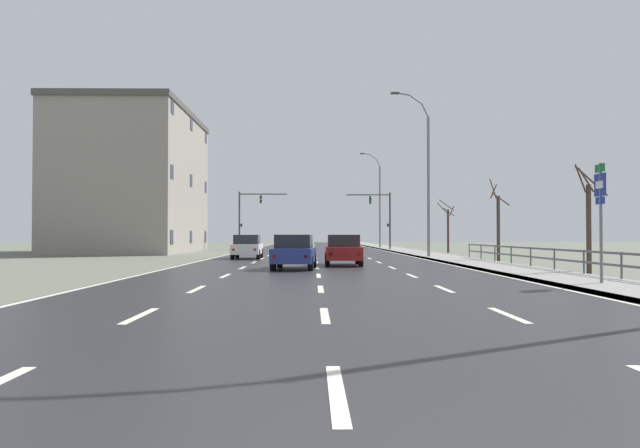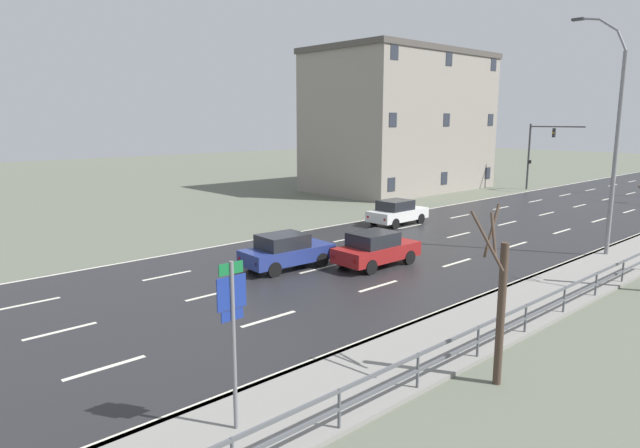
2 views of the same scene
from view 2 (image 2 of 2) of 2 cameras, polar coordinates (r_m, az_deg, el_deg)
ground_plane at (r=44.33m, az=23.83°, el=1.28°), size 160.00×160.00×0.12m
road_asphalt_strip at (r=55.44m, az=28.87°, el=2.64°), size 14.00×120.00×0.03m
guardrail at (r=14.81m, az=13.22°, el=-12.44°), size 0.07×29.03×1.00m
street_lamp_midground at (r=29.41m, az=27.93°, el=7.56°), size 2.63×0.24×11.24m
highway_sign at (r=11.47m, az=-8.95°, el=-10.24°), size 0.09×0.68×3.71m
traffic_signal_left at (r=55.53m, az=21.56°, el=7.40°), size 5.09×0.36×6.12m
car_mid_centre at (r=24.36m, az=-3.50°, el=-2.77°), size 2.03×4.20×1.57m
car_far_left at (r=34.87m, az=7.93°, el=1.22°), size 1.88×4.12×1.57m
car_distant at (r=24.85m, az=5.76°, el=-2.54°), size 1.88×4.12×1.57m
brick_building at (r=53.11m, az=8.27°, el=10.40°), size 10.41×17.07×12.65m
bare_tree_near at (r=14.22m, az=17.98°, el=-7.94°), size 1.17×1.09×4.45m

